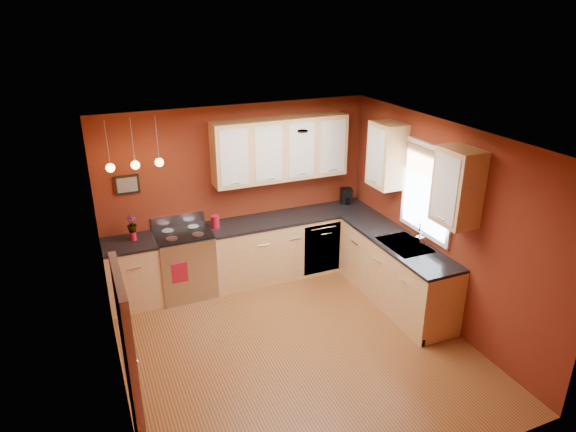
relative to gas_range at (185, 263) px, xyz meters
name	(u,v)px	position (x,y,z in m)	size (l,w,h in m)	color
floor	(296,347)	(0.92, -1.80, -0.48)	(4.20, 4.20, 0.00)	#96602B
ceiling	(297,138)	(0.92, -1.80, 2.12)	(4.00, 4.20, 0.02)	silver
wall_back	(239,193)	(0.92, 0.30, 0.82)	(4.00, 0.02, 2.60)	maroon
wall_front	(406,363)	(0.92, -3.90, 0.82)	(4.00, 0.02, 2.60)	maroon
wall_left	(110,288)	(-1.08, -1.80, 0.82)	(0.02, 4.20, 2.60)	maroon
wall_right	(441,224)	(2.92, -1.80, 0.82)	(0.02, 4.20, 2.60)	maroon
base_cabinets_back_left	(133,275)	(-0.73, 0.00, -0.03)	(0.70, 0.60, 0.90)	#E8C47C
base_cabinets_back_right	(292,245)	(1.65, 0.00, -0.03)	(2.54, 0.60, 0.90)	#E8C47C
base_cabinets_right	(395,272)	(2.62, -1.35, -0.03)	(0.60, 2.10, 0.90)	#E8C47C
counter_back_left	(129,244)	(-0.73, 0.00, 0.44)	(0.70, 0.62, 0.04)	black
counter_back_right	(292,217)	(1.65, 0.00, 0.44)	(2.54, 0.62, 0.04)	black
counter_right	(398,241)	(2.62, -1.35, 0.44)	(0.62, 2.10, 0.04)	black
gas_range	(185,263)	(0.00, 0.00, 0.00)	(0.76, 0.64, 1.11)	#B4B4B8
dishwasher_front	(322,249)	(2.02, -0.29, -0.03)	(0.60, 0.02, 0.80)	#B4B4B8
sink	(405,246)	(2.62, -1.50, 0.43)	(0.50, 0.70, 0.33)	gray
window	(428,188)	(2.89, -1.50, 1.21)	(0.06, 1.02, 1.22)	white
door_left_wall	(133,386)	(-1.05, -3.00, 0.54)	(0.12, 0.82, 2.05)	white
upper_cabinets_back	(281,149)	(1.52, 0.12, 1.47)	(2.00, 0.35, 0.90)	#E8C47C
upper_cabinets_right	(419,170)	(2.75, -1.48, 1.47)	(0.35, 1.95, 0.90)	#E8C47C
wall_picture	(127,185)	(-0.63, 0.28, 1.17)	(0.32, 0.03, 0.26)	black
pendant_lights	(135,164)	(-0.53, -0.05, 1.53)	(0.71, 0.11, 0.66)	gray
red_canister	(215,222)	(0.47, 0.01, 0.55)	(0.12, 0.12, 0.19)	#A51125
red_vase	(133,235)	(-0.65, 0.05, 0.53)	(0.09, 0.09, 0.14)	#A51125
flowers	(132,224)	(-0.65, 0.05, 0.69)	(0.13, 0.13, 0.23)	#A51125
coffee_maker	(346,196)	(2.65, 0.14, 0.57)	(0.20, 0.20, 0.25)	black
soap_pump	(420,239)	(2.77, -1.61, 0.56)	(0.09, 0.09, 0.20)	silver
dish_towel	(180,273)	(-0.15, -0.33, 0.04)	(0.21, 0.01, 0.29)	#A51125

